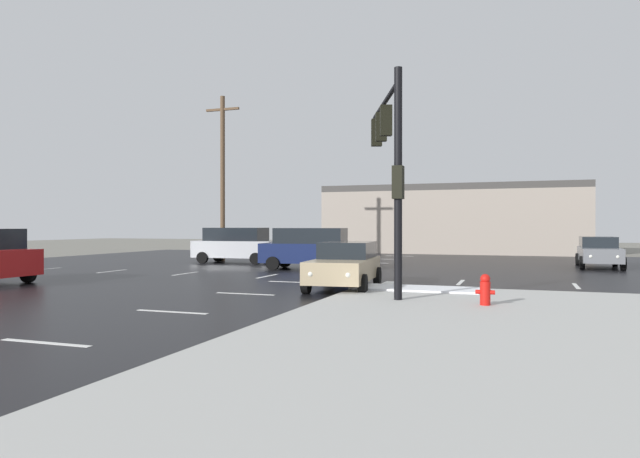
% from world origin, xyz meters
% --- Properties ---
extents(ground_plane, '(120.00, 120.00, 0.00)m').
position_xyz_m(ground_plane, '(0.00, 0.00, 0.00)').
color(ground_plane, slate).
extents(road_asphalt, '(44.00, 44.00, 0.02)m').
position_xyz_m(road_asphalt, '(0.00, 0.00, 0.01)').
color(road_asphalt, black).
rests_on(road_asphalt, ground_plane).
extents(snow_strip_curbside, '(4.00, 1.60, 0.06)m').
position_xyz_m(snow_strip_curbside, '(5.00, -4.00, 0.17)').
color(snow_strip_curbside, white).
rests_on(snow_strip_curbside, sidewalk_corner).
extents(lane_markings, '(36.15, 36.15, 0.01)m').
position_xyz_m(lane_markings, '(1.20, -1.38, 0.02)').
color(lane_markings, silver).
rests_on(lane_markings, road_asphalt).
extents(traffic_signal_mast, '(2.06, 5.02, 6.33)m').
position_xyz_m(traffic_signal_mast, '(4.40, -5.17, 4.49)').
color(traffic_signal_mast, black).
rests_on(traffic_signal_mast, sidewalk_corner).
extents(fire_hydrant, '(0.48, 0.26, 0.79)m').
position_xyz_m(fire_hydrant, '(7.30, -7.05, 0.54)').
color(fire_hydrant, red).
rests_on(fire_hydrant, sidewalk_corner).
extents(strip_building_background, '(19.88, 8.00, 5.34)m').
position_xyz_m(strip_building_background, '(2.99, 25.14, 2.67)').
color(strip_building_background, gray).
rests_on(strip_building_background, ground_plane).
extents(sedan_tan, '(2.36, 4.66, 1.58)m').
position_xyz_m(sedan_tan, '(2.53, -3.56, 0.85)').
color(sedan_tan, tan).
rests_on(sedan_tan, road_asphalt).
extents(sedan_grey, '(2.10, 4.57, 1.58)m').
position_xyz_m(sedan_grey, '(11.90, 10.26, 0.85)').
color(sedan_grey, slate).
rests_on(sedan_grey, road_asphalt).
extents(suv_navy, '(4.98, 2.55, 2.03)m').
position_xyz_m(suv_navy, '(-1.61, 4.24, 1.09)').
color(suv_navy, '#141E47').
rests_on(suv_navy, road_asphalt).
extents(suv_silver, '(4.91, 2.34, 2.03)m').
position_xyz_m(suv_silver, '(-7.30, 7.29, 1.09)').
color(suv_silver, '#B7BABF').
rests_on(suv_silver, road_asphalt).
extents(utility_pole_far, '(2.20, 0.28, 10.01)m').
position_xyz_m(utility_pole_far, '(-8.94, 8.66, 5.22)').
color(utility_pole_far, brown).
rests_on(utility_pole_far, ground_plane).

